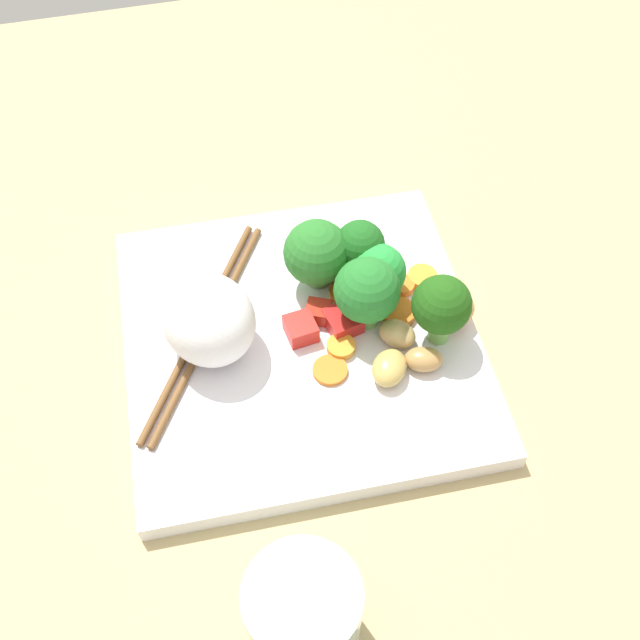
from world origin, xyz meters
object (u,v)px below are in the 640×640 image
Objects in this scene: rice_mound at (208,319)px; carrot_slice_5 at (330,370)px; broccoli_floret_4 at (317,253)px; chopstick_pair at (205,327)px; drinking_glass at (303,616)px; square_plate at (301,341)px.

carrot_slice_5 is (-8.71, 4.87, -3.26)cm from rice_mound.
broccoli_floret_4 is at bearing -155.66° from rice_mound.
rice_mound is 2.87× the size of carrot_slice_5.
rice_mound is at bearing 44.73° from chopstick_pair.
chopstick_pair is (0.41, -1.72, -3.17)cm from rice_mound.
carrot_slice_5 is 20.06cm from drinking_glass.
square_plate is 1.40× the size of chopstick_pair.
square_plate is 8.14cm from chopstick_pair.
rice_mound is 0.39× the size of chopstick_pair.
broccoli_floret_4 reaches higher than square_plate.
rice_mound is at bearing -84.83° from drinking_glass.
rice_mound is at bearing -5.69° from square_plate.
rice_mound reaches higher than broccoli_floret_4.
chopstick_pair is at bearing -84.26° from drinking_glass.
rice_mound is (7.26, -0.72, 4.38)cm from square_plate.
rice_mound reaches higher than drinking_glass.
carrot_slice_5 is 0.35× the size of drinking_glass.
broccoli_floret_4 reaches higher than chopstick_pair.
drinking_glass is at bearing 74.64° from broccoli_floret_4.
broccoli_floret_4 is (-9.89, -4.47, 0.29)cm from rice_mound.
carrot_slice_5 is at bearing 82.79° from broccoli_floret_4.
drinking_glass reaches higher than chopstick_pair.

